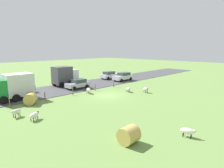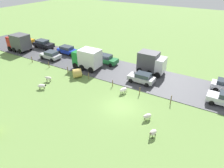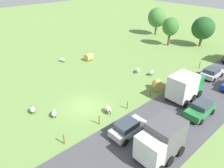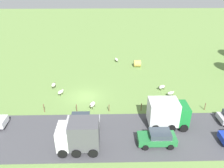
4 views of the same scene
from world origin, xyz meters
The scene contains 25 objects.
ground_plane centered at (0.00, 0.00, 0.00)m, with size 160.00×160.00×0.00m, color #6B8E47.
road_strip centered at (8.52, 0.00, 0.03)m, with size 8.00×80.00×0.06m, color #47474C.
sheep_0 centered at (2.93, 1.14, 0.56)m, with size 1.31×0.96×0.83m.
sheep_1 centered at (-1.92, 11.50, 0.47)m, with size 1.00×1.25×0.73m.
sheep_2 centered at (0.14, 12.35, 0.54)m, with size 0.75×1.10×0.79m.
sheep_3 centered at (-0.64, -3.72, 0.49)m, with size 1.12×0.97×0.75m.
sheep_4 centered at (-2.84, -5.21, 0.54)m, with size 1.07×0.77×0.82m.
sheep_5 centered at (-13.63, 5.01, 0.48)m, with size 1.18×0.72×0.72m.
hay_bale_0 centered at (-11.09, 8.86, 0.63)m, with size 1.26×1.26×1.26m, color tan.
hay_bale_1 centered at (3.43, 9.54, 0.68)m, with size 1.36×1.36×1.24m, color tan.
tree_0 centered at (-1.79, 30.81, 3.73)m, with size 4.51×4.51×5.96m.
tree_1 centered at (-13.51, 31.00, 4.05)m, with size 4.27×4.27×6.33m.
tree_2 centered at (-6.59, 26.43, 3.88)m, with size 3.29×3.29×5.75m.
fence_post_0 centered at (3.75, -5.07, 0.59)m, with size 0.12×0.12×1.17m, color brown.
fence_post_1 centered at (3.75, -0.86, 0.55)m, with size 0.12×0.12×1.09m, color brown.
fence_post_2 centered at (3.75, 3.35, 0.50)m, with size 0.12×0.12×1.00m, color brown.
fence_post_3 centered at (3.75, 7.56, 0.55)m, with size 0.12×0.12×1.11m, color brown.
fence_post_4 centered at (3.75, 11.77, 0.56)m, with size 0.12×0.12×1.12m, color brown.
fence_post_5 centered at (3.75, 15.98, 0.51)m, with size 0.12×0.12×1.02m, color brown.
fence_post_6 centered at (3.75, 20.18, 0.56)m, with size 0.12×0.12×1.11m, color brown.
truck_0 centered at (6.90, 10.06, 1.83)m, with size 2.77×4.52×3.33m.
truck_2 centered at (10.59, 0.29, 1.85)m, with size 2.66×4.19×3.41m.
car_1 centered at (6.84, 0.21, 0.86)m, with size 1.98×3.86×1.54m.
car_5 centered at (10.06, 8.37, 0.89)m, with size 2.01×3.99×1.61m.
car_7 centered at (6.61, 18.38, 0.84)m, with size 2.15×3.86×1.49m.
Camera 3 is at (17.64, -11.66, 14.53)m, focal length 34.04 mm.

